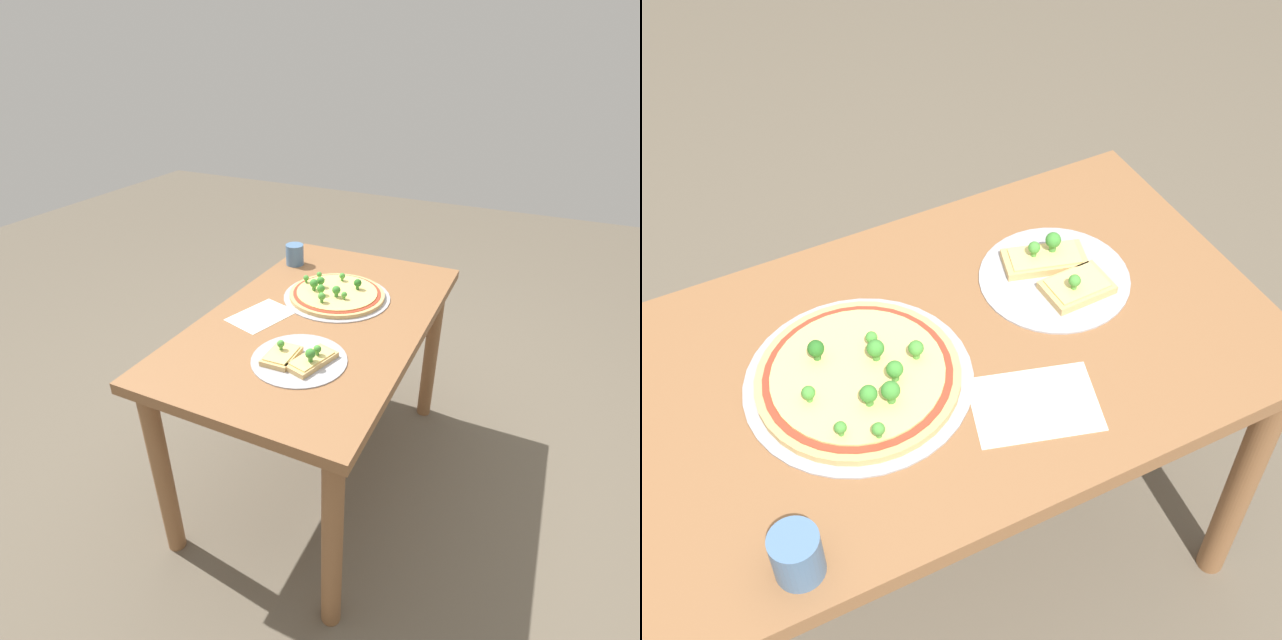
# 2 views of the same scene
# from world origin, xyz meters

# --- Properties ---
(ground_plane) EXTENTS (8.00, 8.00, 0.00)m
(ground_plane) POSITION_xyz_m (0.00, 0.00, 0.00)
(ground_plane) COLOR brown
(dining_table) EXTENTS (1.19, 0.71, 0.72)m
(dining_table) POSITION_xyz_m (0.00, 0.00, 0.61)
(dining_table) COLOR brown
(dining_table) RESTS_ON ground_plane
(pizza_tray_whole) EXTENTS (0.39, 0.39, 0.07)m
(pizza_tray_whole) POSITION_xyz_m (0.15, 0.00, 0.73)
(pizza_tray_whole) COLOR #A3A3A8
(pizza_tray_whole) RESTS_ON dining_table
(pizza_tray_slice) EXTENTS (0.28, 0.28, 0.07)m
(pizza_tray_slice) POSITION_xyz_m (-0.27, -0.07, 0.73)
(pizza_tray_slice) COLOR #A3A3A8
(pizza_tray_slice) RESTS_ON dining_table
(drinking_cup) EXTENTS (0.07, 0.07, 0.09)m
(drinking_cup) POSITION_xyz_m (0.36, 0.28, 0.76)
(drinking_cup) COLOR #4C7099
(drinking_cup) RESTS_ON dining_table
(paper_menu) EXTENTS (0.24, 0.20, 0.00)m
(paper_menu) POSITION_xyz_m (-0.09, 0.18, 0.72)
(paper_menu) COLOR silver
(paper_menu) RESTS_ON dining_table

